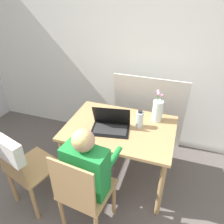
{
  "coord_description": "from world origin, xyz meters",
  "views": [
    {
      "loc": [
        0.53,
        -0.31,
        1.97
      ],
      "look_at": [
        -0.04,
        1.37,
        0.88
      ],
      "focal_mm": 35.0,
      "sensor_mm": 36.0,
      "label": 1
    }
  ],
  "objects_px": {
    "chair_occupied": "(83,193)",
    "flower_vase": "(158,110)",
    "person_seated": "(89,167)",
    "water_bottle": "(140,119)",
    "chair_spare": "(18,161)",
    "laptop": "(111,124)"
  },
  "relations": [
    {
      "from": "chair_spare",
      "to": "flower_vase",
      "type": "distance_m",
      "value": 1.4
    },
    {
      "from": "laptop",
      "to": "water_bottle",
      "type": "xyz_separation_m",
      "value": [
        0.26,
        0.12,
        0.03
      ]
    },
    {
      "from": "person_seated",
      "to": "chair_spare",
      "type": "bearing_deg",
      "value": 14.21
    },
    {
      "from": "chair_occupied",
      "to": "chair_spare",
      "type": "relative_size",
      "value": 0.99
    },
    {
      "from": "chair_occupied",
      "to": "flower_vase",
      "type": "xyz_separation_m",
      "value": [
        0.43,
        0.92,
        0.36
      ]
    },
    {
      "from": "chair_spare",
      "to": "laptop",
      "type": "xyz_separation_m",
      "value": [
        0.65,
        0.6,
        0.15
      ]
    },
    {
      "from": "chair_spare",
      "to": "chair_occupied",
      "type": "bearing_deg",
      "value": -165.83
    },
    {
      "from": "laptop",
      "to": "flower_vase",
      "type": "xyz_separation_m",
      "value": [
        0.4,
        0.29,
        0.07
      ]
    },
    {
      "from": "laptop",
      "to": "flower_vase",
      "type": "distance_m",
      "value": 0.5
    },
    {
      "from": "person_seated",
      "to": "laptop",
      "type": "relative_size",
      "value": 2.65
    },
    {
      "from": "flower_vase",
      "to": "water_bottle",
      "type": "bearing_deg",
      "value": -130.11
    },
    {
      "from": "laptop",
      "to": "person_seated",
      "type": "bearing_deg",
      "value": -101.5
    },
    {
      "from": "flower_vase",
      "to": "chair_occupied",
      "type": "bearing_deg",
      "value": -115.21
    },
    {
      "from": "laptop",
      "to": "water_bottle",
      "type": "height_order",
      "value": "laptop"
    },
    {
      "from": "person_seated",
      "to": "water_bottle",
      "type": "xyz_separation_m",
      "value": [
        0.27,
        0.63,
        0.12
      ]
    },
    {
      "from": "chair_spare",
      "to": "person_seated",
      "type": "bearing_deg",
      "value": -155.59
    },
    {
      "from": "flower_vase",
      "to": "person_seated",
      "type": "bearing_deg",
      "value": -117.51
    },
    {
      "from": "chair_spare",
      "to": "flower_vase",
      "type": "xyz_separation_m",
      "value": [
        1.05,
        0.89,
        0.21
      ]
    },
    {
      "from": "chair_spare",
      "to": "person_seated",
      "type": "height_order",
      "value": "person_seated"
    },
    {
      "from": "chair_occupied",
      "to": "water_bottle",
      "type": "distance_m",
      "value": 0.86
    },
    {
      "from": "chair_occupied",
      "to": "person_seated",
      "type": "distance_m",
      "value": 0.23
    },
    {
      "from": "chair_occupied",
      "to": "flower_vase",
      "type": "distance_m",
      "value": 1.08
    }
  ]
}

